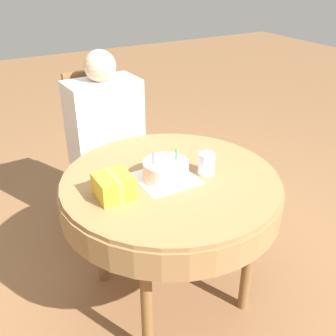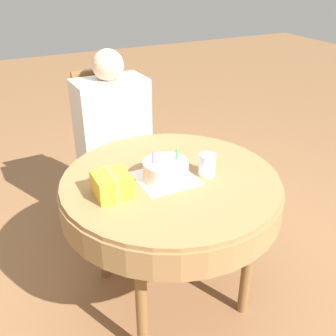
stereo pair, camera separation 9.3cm
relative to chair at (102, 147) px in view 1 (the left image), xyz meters
The scene contains 8 objects.
ground_plane 0.99m from the chair, 89.09° to the right, with size 12.00×12.00×0.00m, color #8C603D.
dining_table 0.85m from the chair, 89.09° to the right, with size 1.00×1.00×0.70m.
chair is the anchor object (origin of this frame).
person 0.19m from the chair, 87.44° to the right, with size 0.43×0.36×1.13m.
napkin 0.86m from the chair, 90.79° to the right, with size 0.25×0.25×0.00m.
birthday_cake 0.87m from the chair, 90.79° to the right, with size 0.20×0.20×0.13m.
drinking_glass 0.94m from the chair, 79.19° to the right, with size 0.08×0.08×0.10m.
gift_box 0.94m from the chair, 107.23° to the right, with size 0.14×0.15×0.10m.
Camera 1 is at (-0.77, -1.32, 1.58)m, focal length 42.00 mm.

